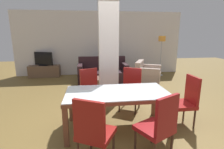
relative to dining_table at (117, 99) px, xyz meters
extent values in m
plane|color=brown|center=(0.00, 0.00, -0.61)|extent=(18.00, 18.00, 0.00)
cube|color=silver|center=(0.00, 4.71, 0.74)|extent=(7.20, 0.06, 2.70)
cube|color=brown|center=(0.22, 4.67, 0.99)|extent=(0.44, 0.02, 0.36)
cube|color=#8C598C|center=(0.22, 4.65, 0.99)|extent=(0.40, 0.01, 0.32)
cube|color=silver|center=(-0.01, 1.34, 0.74)|extent=(0.47, 0.34, 2.70)
cube|color=brown|center=(0.00, -0.46, 0.10)|extent=(1.89, 0.06, 0.06)
cube|color=brown|center=(0.00, 0.46, 0.10)|extent=(1.89, 0.06, 0.06)
cube|color=brown|center=(-0.91, 0.00, 0.10)|extent=(0.06, 0.85, 0.06)
cube|color=brown|center=(0.91, 0.00, 0.10)|extent=(0.06, 0.85, 0.06)
cube|color=silver|center=(0.00, 0.00, 0.13)|extent=(1.87, 0.95, 0.01)
cube|color=brown|center=(-0.89, -0.44, -0.27)|extent=(0.08, 0.08, 0.67)
cube|color=brown|center=(0.89, -0.44, -0.27)|extent=(0.08, 0.08, 0.67)
cube|color=brown|center=(-0.89, 0.44, -0.27)|extent=(0.08, 0.08, 0.67)
cube|color=brown|center=(0.89, 0.44, -0.27)|extent=(0.08, 0.08, 0.67)
cube|color=maroon|center=(-0.43, 0.82, -0.19)|extent=(0.62, 0.62, 0.07)
cube|color=maroon|center=(-0.52, 1.01, 0.11)|extent=(0.41, 0.24, 0.54)
cylinder|color=#432A1F|center=(-0.17, 0.74, -0.42)|extent=(0.04, 0.04, 0.38)
cylinder|color=#432A1F|center=(-0.51, 0.57, -0.42)|extent=(0.04, 0.04, 0.38)
cylinder|color=#432A1F|center=(-0.34, 1.08, -0.42)|extent=(0.04, 0.04, 0.38)
cylinder|color=#432A1F|center=(-0.68, 0.91, -0.42)|extent=(0.04, 0.04, 0.38)
cube|color=maroon|center=(0.43, -0.79, -0.19)|extent=(0.62, 0.62, 0.07)
cube|color=maroon|center=(0.52, -0.97, 0.11)|extent=(0.41, 0.25, 0.54)
cylinder|color=#432A1F|center=(0.17, -0.72, -0.42)|extent=(0.04, 0.04, 0.38)
cylinder|color=#432A1F|center=(0.50, -0.54, -0.42)|extent=(0.04, 0.04, 0.38)
cylinder|color=#432A1F|center=(0.68, -0.87, -0.42)|extent=(0.04, 0.04, 0.38)
cube|color=maroon|center=(0.43, 0.78, -0.19)|extent=(0.62, 0.62, 0.07)
cube|color=maroon|center=(0.52, 0.96, 0.11)|extent=(0.41, 0.25, 0.54)
cylinder|color=#432A1F|center=(0.50, 0.52, -0.42)|extent=(0.04, 0.04, 0.38)
cylinder|color=#432A1F|center=(0.17, 0.70, -0.42)|extent=(0.04, 0.04, 0.38)
cylinder|color=#432A1F|center=(0.68, 0.85, -0.42)|extent=(0.04, 0.04, 0.38)
cylinder|color=#432A1F|center=(0.35, 1.04, -0.42)|extent=(0.04, 0.04, 0.38)
cube|color=maroon|center=(-0.43, -0.81, -0.19)|extent=(0.62, 0.62, 0.07)
cube|color=maroon|center=(-0.52, -0.99, 0.11)|extent=(0.41, 0.25, 0.54)
cylinder|color=#432A1F|center=(-0.50, -0.55, -0.42)|extent=(0.04, 0.04, 0.38)
cylinder|color=#432A1F|center=(-0.17, -0.73, -0.42)|extent=(0.04, 0.04, 0.38)
cube|color=maroon|center=(1.28, 0.00, -0.19)|extent=(0.46, 0.46, 0.07)
cube|color=maroon|center=(1.49, 0.00, 0.11)|extent=(0.05, 0.44, 0.54)
cylinder|color=#432A1F|center=(1.09, -0.19, -0.42)|extent=(0.04, 0.04, 0.38)
cylinder|color=#432A1F|center=(1.09, 0.19, -0.42)|extent=(0.04, 0.04, 0.38)
cylinder|color=#432A1F|center=(1.47, -0.19, -0.42)|extent=(0.04, 0.04, 0.38)
cylinder|color=#432A1F|center=(1.47, 0.19, -0.42)|extent=(0.04, 0.04, 0.38)
cube|color=black|center=(0.00, 3.37, -0.40)|extent=(1.81, 0.95, 0.42)
cube|color=black|center=(0.00, 3.75, 0.06)|extent=(1.81, 0.18, 0.49)
cube|color=black|center=(0.82, 3.37, -0.26)|extent=(0.16, 0.95, 0.69)
cube|color=black|center=(-0.83, 3.37, -0.26)|extent=(0.16, 0.95, 0.69)
cube|color=tan|center=(1.65, 3.02, -0.41)|extent=(1.17, 1.21, 0.40)
cube|color=tan|center=(1.35, 3.17, -0.01)|extent=(0.56, 0.92, 0.39)
cube|color=tan|center=(1.82, 3.38, -0.30)|extent=(0.83, 0.49, 0.62)
cube|color=tan|center=(1.49, 2.67, -0.30)|extent=(0.83, 0.49, 0.62)
cube|color=brown|center=(-0.01, 2.43, -0.23)|extent=(0.67, 0.58, 0.04)
cube|color=brown|center=(-0.01, 2.43, -0.43)|extent=(0.59, 0.50, 0.35)
cylinder|color=#4C2D14|center=(0.03, 2.41, -0.13)|extent=(0.08, 0.08, 0.17)
cylinder|color=#4C2D14|center=(0.03, 2.41, -0.01)|extent=(0.03, 0.03, 0.06)
cylinder|color=#B7B7BC|center=(0.03, 2.41, 0.02)|extent=(0.03, 0.03, 0.01)
cube|color=brown|center=(-2.36, 4.43, -0.37)|extent=(1.24, 0.40, 0.48)
cube|color=black|center=(-2.36, 4.43, -0.11)|extent=(0.37, 0.30, 0.03)
cube|color=black|center=(-2.36, 4.43, 0.17)|extent=(0.77, 0.34, 0.53)
cylinder|color=#B7B7BC|center=(2.55, 4.09, -0.60)|extent=(0.26, 0.26, 0.02)
cylinder|color=#B7B7BC|center=(2.55, 4.09, 0.13)|extent=(0.04, 0.04, 1.44)
cylinder|color=#F29E38|center=(2.55, 4.09, 0.96)|extent=(0.29, 0.29, 0.22)
camera|label=1|loc=(-0.49, -3.01, 1.18)|focal=28.00mm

